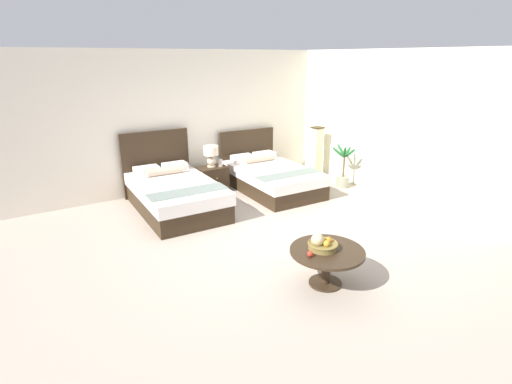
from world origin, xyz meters
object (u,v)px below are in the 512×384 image
(vase, at_px, (220,163))
(loose_apple, at_px, (310,254))
(bed_near_window, at_px, (175,193))
(coffee_table, at_px, (327,257))
(floor_lamp_corner, at_px, (316,152))
(potted_palm, at_px, (343,174))
(nightstand, at_px, (212,180))
(bed_near_corner, at_px, (271,177))
(fruit_bowl, at_px, (322,244))
(table_lamp, at_px, (211,154))

(vase, relative_size, loose_apple, 2.11)
(bed_near_window, distance_m, vase, 1.33)
(coffee_table, bearing_deg, bed_near_window, 100.64)
(bed_near_window, bearing_deg, floor_lamp_corner, 3.50)
(coffee_table, relative_size, loose_apple, 12.91)
(loose_apple, height_order, potted_palm, potted_palm)
(nightstand, height_order, floor_lamp_corner, floor_lamp_corner)
(coffee_table, bearing_deg, bed_near_corner, 66.35)
(coffee_table, bearing_deg, vase, 81.76)
(loose_apple, bearing_deg, fruit_bowl, 17.08)
(bed_near_corner, xyz_separation_m, nightstand, (-1.11, 0.52, -0.01))
(nightstand, xyz_separation_m, fruit_bowl, (-0.43, -3.87, 0.27))
(bed_near_corner, xyz_separation_m, potted_palm, (1.42, -0.68, 0.01))
(bed_near_corner, bearing_deg, fruit_bowl, -114.61)
(nightstand, height_order, table_lamp, table_lamp)
(fruit_bowl, height_order, potted_palm, potted_palm)
(loose_apple, bearing_deg, floor_lamp_corner, 48.67)
(bed_near_corner, bearing_deg, loose_apple, -117.42)
(bed_near_window, xyz_separation_m, potted_palm, (3.56, -0.69, -0.02))
(table_lamp, relative_size, loose_apple, 6.18)
(table_lamp, relative_size, vase, 2.94)
(bed_near_window, distance_m, loose_apple, 3.45)
(bed_near_corner, bearing_deg, table_lamp, 153.95)
(vase, relative_size, potted_palm, 0.15)
(floor_lamp_corner, bearing_deg, vase, 173.68)
(bed_near_corner, height_order, table_lamp, bed_near_corner)
(bed_near_window, bearing_deg, fruit_bowl, -79.88)
(bed_near_window, xyz_separation_m, fruit_bowl, (0.60, -3.36, 0.23))
(bed_near_corner, bearing_deg, vase, 152.65)
(bed_near_window, bearing_deg, nightstand, 26.81)
(potted_palm, bearing_deg, vase, 153.66)
(coffee_table, xyz_separation_m, potted_palm, (2.92, 2.73, -0.08))
(fruit_bowl, bearing_deg, floor_lamp_corner, 50.30)
(nightstand, distance_m, floor_lamp_corner, 2.57)
(loose_apple, bearing_deg, vase, 77.76)
(potted_palm, bearing_deg, nightstand, 154.53)
(vase, bearing_deg, nightstand, 167.27)
(loose_apple, bearing_deg, coffee_table, 3.34)
(bed_near_window, height_order, loose_apple, bed_near_window)
(coffee_table, distance_m, potted_palm, 3.99)
(loose_apple, distance_m, floor_lamp_corner, 4.86)
(coffee_table, bearing_deg, nightstand, 84.38)
(table_lamp, bearing_deg, fruit_bowl, -96.29)
(nightstand, distance_m, fruit_bowl, 3.91)
(bed_near_window, bearing_deg, coffee_table, -79.36)
(table_lamp, bearing_deg, floor_lamp_corner, -7.22)
(potted_palm, bearing_deg, fruit_bowl, -137.95)
(fruit_bowl, relative_size, floor_lamp_corner, 0.31)
(vase, bearing_deg, bed_near_corner, -27.35)
(bed_near_window, distance_m, fruit_bowl, 3.42)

